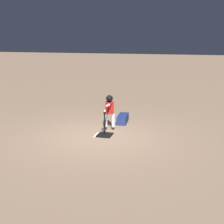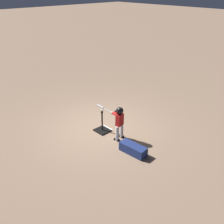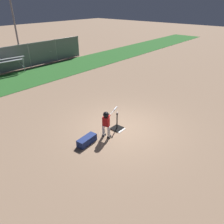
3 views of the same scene
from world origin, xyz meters
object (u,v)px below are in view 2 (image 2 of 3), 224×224
at_px(baseball, 102,110).
at_px(equipment_bag, 133,149).
at_px(batting_tee, 102,129).
at_px(batter_child, 119,119).

bearing_deg(baseball, equipment_bag, 173.18).
height_order(baseball, equipment_bag, baseball).
xyz_separation_m(batting_tee, batter_child, (-0.73, -0.06, 0.63)).
bearing_deg(batter_child, baseball, 4.53).
bearing_deg(batting_tee, baseball, 180.00).
relative_size(batter_child, baseball, 15.31).
height_order(batting_tee, batter_child, batter_child).
relative_size(batter_child, equipment_bag, 1.35).
distance_m(batting_tee, batter_child, 0.96).
xyz_separation_m(batting_tee, baseball, (-0.00, 0.00, 0.69)).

